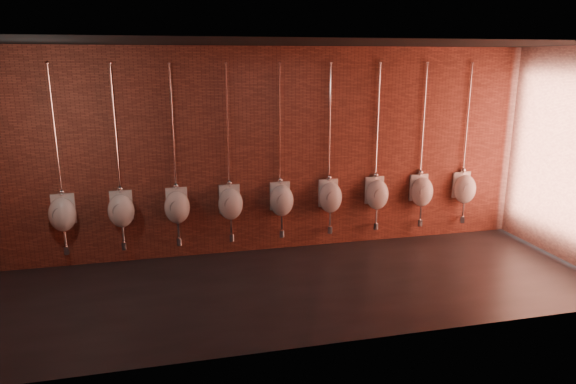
# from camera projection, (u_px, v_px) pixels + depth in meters

# --- Properties ---
(ground) EXTENTS (8.50, 8.50, 0.00)m
(ground) POSITION_uv_depth(u_px,v_px,m) (297.00, 286.00, 7.00)
(ground) COLOR black
(ground) RESTS_ON ground
(room_shell) EXTENTS (8.54, 3.04, 3.22)m
(room_shell) POSITION_uv_depth(u_px,v_px,m) (297.00, 140.00, 6.49)
(room_shell) COLOR black
(room_shell) RESTS_ON ground
(urinal_0) EXTENTS (0.40, 0.35, 2.72)m
(urinal_0) POSITION_uv_depth(u_px,v_px,m) (62.00, 213.00, 7.37)
(urinal_0) COLOR white
(urinal_0) RESTS_ON ground
(urinal_1) EXTENTS (0.40, 0.35, 2.72)m
(urinal_1) POSITION_uv_depth(u_px,v_px,m) (121.00, 209.00, 7.55)
(urinal_1) COLOR white
(urinal_1) RESTS_ON ground
(urinal_2) EXTENTS (0.40, 0.35, 2.72)m
(urinal_2) POSITION_uv_depth(u_px,v_px,m) (177.00, 206.00, 7.73)
(urinal_2) COLOR white
(urinal_2) RESTS_ON ground
(urinal_3) EXTENTS (0.40, 0.35, 2.72)m
(urinal_3) POSITION_uv_depth(u_px,v_px,m) (230.00, 203.00, 7.91)
(urinal_3) COLOR white
(urinal_3) RESTS_ON ground
(urinal_4) EXTENTS (0.40, 0.35, 2.72)m
(urinal_4) POSITION_uv_depth(u_px,v_px,m) (281.00, 199.00, 8.09)
(urinal_4) COLOR white
(urinal_4) RESTS_ON ground
(urinal_5) EXTENTS (0.40, 0.35, 2.72)m
(urinal_5) POSITION_uv_depth(u_px,v_px,m) (330.00, 196.00, 8.27)
(urinal_5) COLOR white
(urinal_5) RESTS_ON ground
(urinal_6) EXTENTS (0.40, 0.35, 2.72)m
(urinal_6) POSITION_uv_depth(u_px,v_px,m) (377.00, 193.00, 8.45)
(urinal_6) COLOR white
(urinal_6) RESTS_ON ground
(urinal_7) EXTENTS (0.40, 0.35, 2.72)m
(urinal_7) POSITION_uv_depth(u_px,v_px,m) (422.00, 191.00, 8.63)
(urinal_7) COLOR white
(urinal_7) RESTS_ON ground
(urinal_8) EXTENTS (0.40, 0.35, 2.72)m
(urinal_8) POSITION_uv_depth(u_px,v_px,m) (465.00, 188.00, 8.81)
(urinal_8) COLOR white
(urinal_8) RESTS_ON ground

